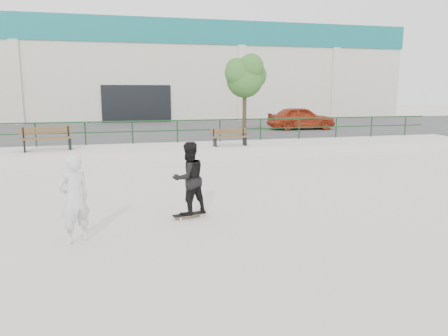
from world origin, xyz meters
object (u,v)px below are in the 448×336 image
object	(u,v)px
red_car	(301,118)
skateboard	(189,215)
bench_left	(47,139)
bench_right	(230,137)
standing_skater	(189,178)
tree	(245,75)
seated_skater	(74,199)

from	to	relation	value
red_car	skateboard	world-z (taller)	red_car
bench_left	skateboard	xyz separation A→B (m)	(4.12, -8.93, -0.89)
bench_right	red_car	distance (m)	9.02
bench_right	standing_skater	distance (m)	9.09
tree	bench_right	bearing A→B (deg)	-116.77
skateboard	standing_skater	xyz separation A→B (m)	(-0.00, 0.00, 0.85)
bench_left	tree	world-z (taller)	tree
red_car	standing_skater	world-z (taller)	red_car
standing_skater	seated_skater	size ratio (longest dim) A/B	0.97
standing_skater	seated_skater	world-z (taller)	standing_skater
bench_right	skateboard	bearing A→B (deg)	-111.77
bench_left	skateboard	distance (m)	9.88
tree	skateboard	bearing A→B (deg)	-112.82
bench_right	skateboard	world-z (taller)	bench_right
tree	red_car	distance (m)	5.87
tree	red_car	world-z (taller)	tree
bench_right	tree	world-z (taller)	tree
bench_left	tree	size ratio (longest dim) A/B	0.50
tree	seated_skater	world-z (taller)	tree
bench_right	red_car	world-z (taller)	red_car
red_car	skateboard	size ratio (longest dim) A/B	5.01
tree	seated_skater	distance (m)	15.30
skateboard	standing_skater	distance (m)	0.85
tree	seated_skater	size ratio (longest dim) A/B	2.42
bench_right	standing_skater	size ratio (longest dim) A/B	0.97
bench_right	standing_skater	bearing A→B (deg)	-111.77
bench_right	tree	distance (m)	4.82
skateboard	seated_skater	bearing A→B (deg)	-171.44
bench_left	seated_skater	bearing A→B (deg)	-90.96
tree	standing_skater	world-z (taller)	tree
tree	standing_skater	bearing A→B (deg)	-112.82
bench_right	red_car	size ratio (longest dim) A/B	0.40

